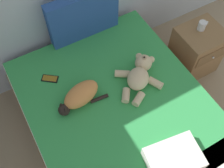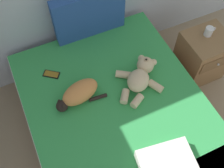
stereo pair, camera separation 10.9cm
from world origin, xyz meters
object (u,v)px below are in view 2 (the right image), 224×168
patterned_cushion (89,14)px  nightstand (202,56)px  teddy_bear (140,76)px  bed (117,120)px  cell_phone (51,74)px  mug (209,31)px  cat (78,94)px  throw_pillow (166,163)px

patterned_cushion → nightstand: 1.30m
patterned_cushion → teddy_bear: bearing=-76.7°
bed → nightstand: (1.16, 0.30, 0.01)m
patterned_cushion → cell_phone: size_ratio=4.34×
patterned_cushion → teddy_bear: patterned_cushion is taller
patterned_cushion → mug: 1.20m
cat → teddy_bear: 0.56m
bed → cell_phone: bearing=127.0°
cell_phone → mug: size_ratio=1.34×
bed → teddy_bear: 0.48m
cell_phone → mug: 1.60m
teddy_bear → mug: size_ratio=3.94×
cat → teddy_bear: teddy_bear is taller
cat → nightstand: bearing=3.5°
patterned_cushion → cell_phone: bearing=-147.2°
nightstand → throw_pillow: bearing=-139.2°
teddy_bear → throw_pillow: (-0.18, -0.75, -0.02)m
cell_phone → nightstand: size_ratio=0.29×
cat → cell_phone: size_ratio=2.74×
teddy_bear → nightstand: bearing=9.8°
patterned_cushion → mug: (1.05, -0.53, -0.18)m
bed → cat: bearing=141.3°
bed → nightstand: bearing=14.7°
teddy_bear → cell_phone: size_ratio=2.93×
nightstand → mug: size_ratio=4.69×
patterned_cushion → nightstand: size_ratio=1.25×
throw_pillow → cat: bearing=114.9°
patterned_cushion → throw_pillow: (-0.01, -1.49, -0.18)m
mug → cat: bearing=-174.4°
nightstand → mug: 0.33m
patterned_cushion → bed: bearing=-97.3°
throw_pillow → bed: bearing=100.3°
nightstand → mug: (0.01, 0.05, 0.33)m
teddy_bear → nightstand: teddy_bear is taller
cell_phone → nightstand: 1.61m
bed → throw_pillow: 0.70m
patterned_cushion → cell_phone: patterned_cushion is taller
cat → mug: 1.44m
bed → patterned_cushion: patterned_cushion is taller
cell_phone → mug: (1.58, -0.19, 0.06)m
throw_pillow → nightstand: size_ratio=0.71×
teddy_bear → nightstand: size_ratio=0.84×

